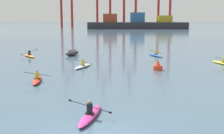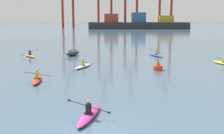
% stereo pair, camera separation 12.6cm
% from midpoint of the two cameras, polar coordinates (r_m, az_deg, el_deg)
% --- Properties ---
extents(container_barge, '(47.40, 11.65, 7.74)m').
position_cam_midpoint_polar(container_barge, '(138.06, 5.30, 8.81)').
color(container_barge, '#28282D').
rests_on(container_barge, ground).
extents(capsized_dinghy, '(2.15, 2.82, 0.76)m').
position_cam_midpoint_polar(capsized_dinghy, '(37.67, -7.92, 2.84)').
color(capsized_dinghy, '#38383D').
rests_on(capsized_dinghy, ground).
extents(channel_buoy, '(0.90, 0.90, 1.00)m').
position_cam_midpoint_polar(channel_buoy, '(27.08, 9.46, 0.11)').
color(channel_buoy, red).
rests_on(channel_buoy, ground).
extents(kayak_red, '(2.24, 3.45, 0.95)m').
position_cam_midpoint_polar(kayak_red, '(22.73, -14.84, -2.43)').
color(kayak_red, red).
rests_on(kayak_red, ground).
extents(kayak_yellow, '(2.13, 3.39, 0.95)m').
position_cam_midpoint_polar(kayak_yellow, '(32.40, 21.87, 0.78)').
color(kayak_yellow, yellow).
rests_on(kayak_yellow, ground).
extents(kayak_orange, '(2.49, 3.10, 0.97)m').
position_cam_midpoint_polar(kayak_orange, '(37.72, -16.28, 2.28)').
color(kayak_orange, orange).
rests_on(kayak_orange, ground).
extents(kayak_magenta, '(2.21, 3.45, 0.95)m').
position_cam_midpoint_polar(kayak_magenta, '(14.11, -4.43, -9.63)').
color(kayak_magenta, '#C13384').
rests_on(kayak_magenta, ground).
extents(kayak_blue, '(2.08, 3.38, 0.98)m').
position_cam_midpoint_polar(kayak_blue, '(37.17, 9.04, 2.44)').
color(kayak_blue, '#2856B2').
rests_on(kayak_blue, ground).
extents(kayak_white, '(2.14, 3.40, 0.95)m').
position_cam_midpoint_polar(kayak_white, '(28.35, -5.75, 0.24)').
color(kayak_white, silver).
rests_on(kayak_white, ground).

